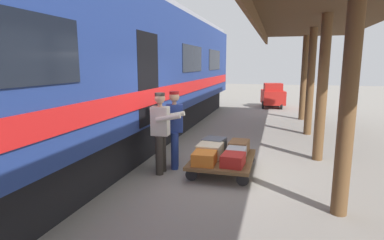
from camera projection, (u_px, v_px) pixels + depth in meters
ground_plane at (234, 172)px, 6.65m from camera, size 60.00×60.00×0.00m
platform_canopy at (335, 10)px, 5.61m from camera, size 3.20×15.14×3.56m
train_car at (89, 74)px, 7.18m from camera, size 3.02×20.71×4.00m
luggage_cart at (223, 160)px, 6.65m from camera, size 1.26×1.71×0.31m
suitcase_gray_aluminum at (236, 153)px, 6.54m from camera, size 0.39×0.46×0.24m
suitcase_cream_canvas at (210, 150)px, 6.69m from camera, size 0.52×0.58×0.28m
suitcase_brown_leather at (239, 147)px, 6.99m from camera, size 0.43×0.60×0.27m
suitcase_red_plastic at (233, 160)px, 6.10m from camera, size 0.46×0.54×0.24m
suitcase_orange_carryall at (205, 157)px, 6.25m from camera, size 0.46×0.63×0.25m
suitcase_slate_roller at (214, 145)px, 7.13m from camera, size 0.53×0.53×0.30m
porter_in_overalls at (174, 127)px, 6.78m from camera, size 0.73×0.55×1.70m
porter_by_door at (161, 130)px, 6.45m from camera, size 0.67×0.44×1.70m
baggage_tug at (273, 96)px, 16.38m from camera, size 1.35×1.85×1.30m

